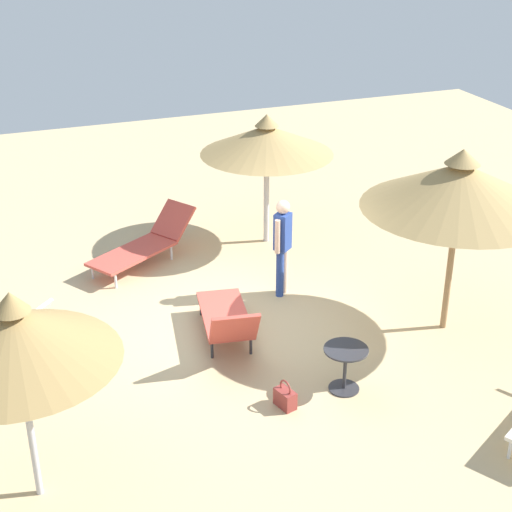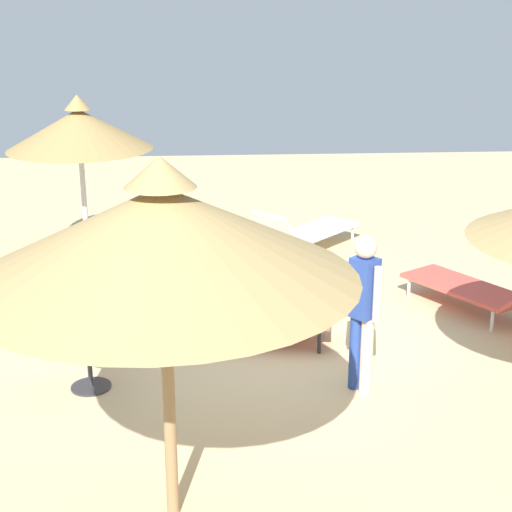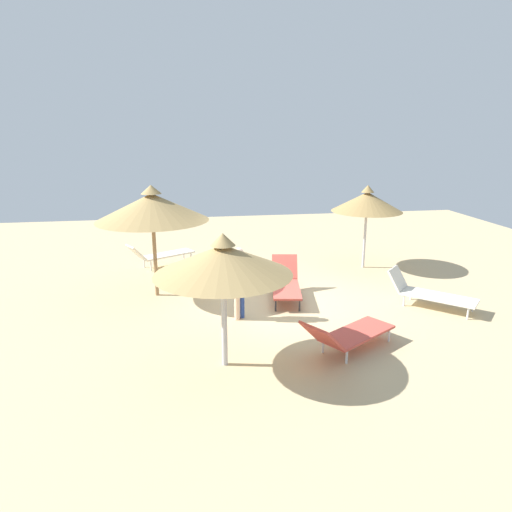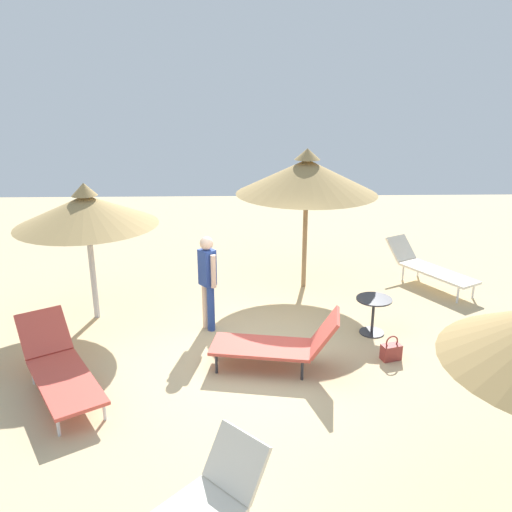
# 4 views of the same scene
# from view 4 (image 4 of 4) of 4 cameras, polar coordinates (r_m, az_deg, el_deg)

# --- Properties ---
(ground) EXTENTS (24.00, 24.00, 0.10)m
(ground) POSITION_cam_4_polar(r_m,az_deg,el_deg) (8.42, 0.42, -11.28)
(ground) COLOR tan
(parasol_umbrella_far_right) EXTENTS (2.45, 2.45, 2.49)m
(parasol_umbrella_far_right) POSITION_cam_4_polar(r_m,az_deg,el_deg) (9.50, -18.00, 4.75)
(parasol_umbrella_far_right) COLOR #B2B2B7
(parasol_umbrella_far_right) RESTS_ON ground
(parasol_umbrella_near_left) EXTENTS (2.83, 2.83, 2.89)m
(parasol_umbrella_near_left) POSITION_cam_4_polar(r_m,az_deg,el_deg) (10.50, 5.54, 8.61)
(parasol_umbrella_near_left) COLOR olive
(parasol_umbrella_near_left) RESTS_ON ground
(lounge_chair_front) EXTENTS (2.22, 1.75, 0.85)m
(lounge_chair_front) POSITION_cam_4_polar(r_m,az_deg,el_deg) (7.92, -20.69, -11.11)
(lounge_chair_front) COLOR #CC4C3F
(lounge_chair_front) RESTS_ON ground
(lounge_chair_near_right) EXTENTS (2.12, 1.55, 0.84)m
(lounge_chair_near_right) POSITION_cam_4_polar(r_m,az_deg,el_deg) (11.61, 18.20, -1.10)
(lounge_chair_near_right) COLOR silver
(lounge_chair_near_right) RESTS_ON ground
(lounge_chair_far_left) EXTENTS (0.99, 1.98, 0.94)m
(lounge_chair_far_left) POSITION_cam_4_polar(r_m,az_deg,el_deg) (7.94, 2.64, -9.43)
(lounge_chair_far_left) COLOR #CC4C3F
(lounge_chair_far_left) RESTS_ON ground
(person_standing_edge) EXTENTS (0.36, 0.33, 1.68)m
(person_standing_edge) POSITION_cam_4_polar(r_m,az_deg,el_deg) (8.94, -5.30, -2.39)
(person_standing_edge) COLOR beige
(person_standing_edge) RESTS_ON ground
(handbag) EXTENTS (0.25, 0.34, 0.41)m
(handbag) POSITION_cam_4_polar(r_m,az_deg,el_deg) (8.54, 14.49, -10.01)
(handbag) COLOR maroon
(handbag) RESTS_ON ground
(side_table_round) EXTENTS (0.60, 0.60, 0.64)m
(side_table_round) POSITION_cam_4_polar(r_m,az_deg,el_deg) (9.17, 12.65, -5.70)
(side_table_round) COLOR #2D2D33
(side_table_round) RESTS_ON ground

